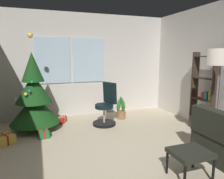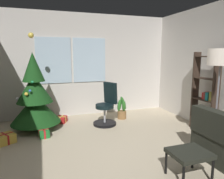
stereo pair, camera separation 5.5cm
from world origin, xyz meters
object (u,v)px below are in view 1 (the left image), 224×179
(potted_plant, at_px, (121,110))
(gift_box_green, at_px, (44,134))
(gift_box_red, at_px, (60,120))
(floor_lamp, at_px, (220,62))
(footstool, at_px, (190,154))
(bookshelf, at_px, (204,97))
(holiday_tree, at_px, (34,98))
(office_chair, at_px, (106,108))
(gift_box_gold, at_px, (4,139))

(potted_plant, bearing_deg, gift_box_green, -161.61)
(gift_box_red, distance_m, floor_lamp, 3.77)
(footstool, distance_m, gift_box_green, 2.88)
(gift_box_red, relative_size, potted_plant, 0.56)
(floor_lamp, bearing_deg, bookshelf, 58.96)
(holiday_tree, bearing_deg, potted_plant, 2.94)
(holiday_tree, relative_size, office_chair, 2.10)
(gift_box_green, height_order, floor_lamp, floor_lamp)
(gift_box_green, distance_m, gift_box_gold, 0.72)
(gift_box_red, distance_m, office_chair, 1.20)
(footstool, relative_size, bookshelf, 0.30)
(gift_box_red, distance_m, gift_box_green, 0.95)
(gift_box_red, relative_size, bookshelf, 0.20)
(gift_box_green, xyz_separation_m, bookshelf, (3.37, -0.80, 0.70))
(footstool, distance_m, office_chair, 2.56)
(office_chair, relative_size, potted_plant, 1.68)
(gift_box_red, bearing_deg, holiday_tree, -153.53)
(floor_lamp, bearing_deg, office_chair, 126.58)
(bookshelf, bearing_deg, gift_box_green, 166.73)
(office_chair, bearing_deg, footstool, -81.07)
(gift_box_red, xyz_separation_m, potted_plant, (1.58, -0.18, 0.16))
(footstool, height_order, gift_box_red, footstool)
(bookshelf, bearing_deg, potted_plant, 132.95)
(office_chair, distance_m, bookshelf, 2.25)
(footstool, xyz_separation_m, holiday_tree, (-2.02, 2.73, 0.39))
(holiday_tree, distance_m, office_chair, 1.67)
(office_chair, distance_m, floor_lamp, 2.67)
(office_chair, height_order, floor_lamp, floor_lamp)
(gift_box_red, relative_size, office_chair, 0.33)
(gift_box_gold, distance_m, potted_plant, 2.83)
(footstool, height_order, bookshelf, bookshelf)
(gift_box_green, relative_size, office_chair, 0.25)
(holiday_tree, bearing_deg, gift_box_gold, -132.08)
(holiday_tree, xyz_separation_m, floor_lamp, (3.05, -2.13, 0.83))
(bookshelf, xyz_separation_m, potted_plant, (-1.36, 1.46, -0.55))
(holiday_tree, xyz_separation_m, gift_box_red, (0.58, 0.29, -0.66))
(office_chair, bearing_deg, potted_plant, 30.39)
(gift_box_green, xyz_separation_m, gift_box_gold, (-0.72, -0.07, 0.01))
(office_chair, bearing_deg, holiday_tree, 172.85)
(gift_box_gold, xyz_separation_m, floor_lamp, (3.62, -1.50, 1.47))
(bookshelf, bearing_deg, footstool, -137.50)
(footstool, relative_size, office_chair, 0.51)
(gift_box_gold, height_order, floor_lamp, floor_lamp)
(holiday_tree, bearing_deg, office_chair, -7.15)
(office_chair, bearing_deg, floor_lamp, -53.42)
(footstool, relative_size, gift_box_green, 2.02)
(holiday_tree, relative_size, gift_box_red, 6.30)
(potted_plant, bearing_deg, office_chair, -149.61)
(holiday_tree, height_order, gift_box_green, holiday_tree)
(footstool, distance_m, gift_box_gold, 3.34)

